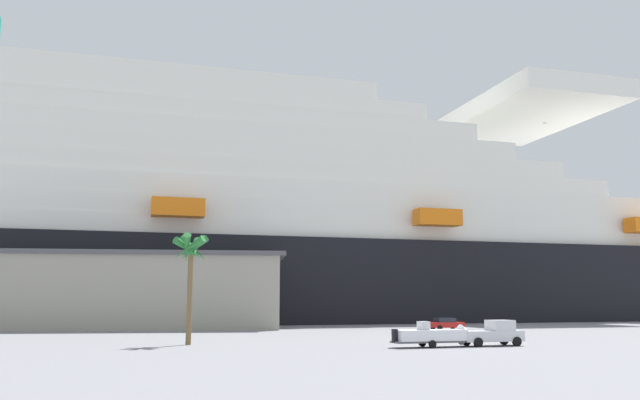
{
  "coord_description": "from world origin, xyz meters",
  "views": [
    {
      "loc": [
        -21.5,
        -63.41,
        3.9
      ],
      "look_at": [
        -5.25,
        31.28,
        18.93
      ],
      "focal_mm": 36.1,
      "sensor_mm": 36.0,
      "label": 1
    }
  ],
  "objects_px": {
    "cruise_ship": "(171,227)",
    "pickup_truck": "(493,334)",
    "small_boat_on_trailer": "(438,336)",
    "palm_tree": "(191,256)",
    "parked_car_red_hatchback": "(446,324)"
  },
  "relations": [
    {
      "from": "small_boat_on_trailer",
      "to": "parked_car_red_hatchback",
      "type": "relative_size",
      "value": 1.78
    },
    {
      "from": "cruise_ship",
      "to": "parked_car_red_hatchback",
      "type": "height_order",
      "value": "cruise_ship"
    },
    {
      "from": "cruise_ship",
      "to": "small_boat_on_trailer",
      "type": "bearing_deg",
      "value": -68.4
    },
    {
      "from": "cruise_ship",
      "to": "pickup_truck",
      "type": "xyz_separation_m",
      "value": [
        31.5,
        -65.67,
        -16.12
      ]
    },
    {
      "from": "cruise_ship",
      "to": "small_boat_on_trailer",
      "type": "xyz_separation_m",
      "value": [
        26.25,
        -66.31,
        -16.2
      ]
    },
    {
      "from": "pickup_truck",
      "to": "palm_tree",
      "type": "distance_m",
      "value": 27.64
    },
    {
      "from": "pickup_truck",
      "to": "parked_car_red_hatchback",
      "type": "xyz_separation_m",
      "value": [
        6.94,
        29.69,
        -0.21
      ]
    },
    {
      "from": "cruise_ship",
      "to": "pickup_truck",
      "type": "bearing_deg",
      "value": -64.37
    },
    {
      "from": "cruise_ship",
      "to": "palm_tree",
      "type": "relative_size",
      "value": 30.05
    },
    {
      "from": "cruise_ship",
      "to": "palm_tree",
      "type": "height_order",
      "value": "cruise_ship"
    },
    {
      "from": "small_boat_on_trailer",
      "to": "parked_car_red_hatchback",
      "type": "distance_m",
      "value": 32.69
    },
    {
      "from": "pickup_truck",
      "to": "palm_tree",
      "type": "height_order",
      "value": "palm_tree"
    },
    {
      "from": "parked_car_red_hatchback",
      "to": "cruise_ship",
      "type": "bearing_deg",
      "value": 136.9
    },
    {
      "from": "palm_tree",
      "to": "parked_car_red_hatchback",
      "type": "xyz_separation_m",
      "value": [
        33.08,
        23.86,
        -7.05
      ]
    },
    {
      "from": "cruise_ship",
      "to": "small_boat_on_trailer",
      "type": "distance_m",
      "value": 73.13
    }
  ]
}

